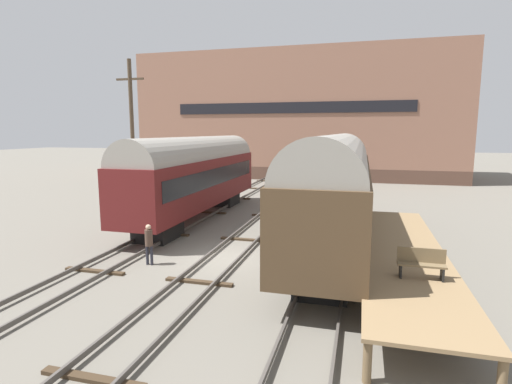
# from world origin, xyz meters

# --- Properties ---
(ground_plane) EXTENTS (200.00, 200.00, 0.00)m
(ground_plane) POSITION_xyz_m (0.00, 0.00, 0.00)
(ground_plane) COLOR #6B665B
(track_left) EXTENTS (2.60, 60.00, 0.26)m
(track_left) POSITION_xyz_m (-4.44, 0.00, 0.14)
(track_left) COLOR #4C4742
(track_left) RESTS_ON ground
(track_middle) EXTENTS (2.60, 60.00, 0.26)m
(track_middle) POSITION_xyz_m (0.00, 0.00, 0.14)
(track_middle) COLOR #4C4742
(track_middle) RESTS_ON ground
(track_right) EXTENTS (2.60, 60.00, 0.26)m
(track_right) POSITION_xyz_m (4.44, 0.00, 0.14)
(track_right) COLOR #4C4742
(track_right) RESTS_ON ground
(train_car_brown) EXTENTS (3.03, 17.00, 5.39)m
(train_car_brown) POSITION_xyz_m (4.44, 3.01, 3.07)
(train_car_brown) COLOR black
(train_car_brown) RESTS_ON ground
(train_car_maroon) EXTENTS (2.86, 15.54, 5.20)m
(train_car_maroon) POSITION_xyz_m (-4.44, 7.20, 2.97)
(train_car_maroon) COLOR black
(train_car_maroon) RESTS_ON ground
(station_platform) EXTENTS (2.95, 14.53, 1.09)m
(station_platform) POSITION_xyz_m (7.24, -0.35, 1.01)
(station_platform) COLOR #8C704C
(station_platform) RESTS_ON ground
(bench) EXTENTS (1.40, 0.40, 0.91)m
(bench) POSITION_xyz_m (7.49, -3.37, 1.58)
(bench) COLOR brown
(bench) RESTS_ON station_platform
(person_worker) EXTENTS (0.32, 0.32, 1.72)m
(person_worker) POSITION_xyz_m (-2.80, -1.62, 1.04)
(person_worker) COLOR #282833
(person_worker) RESTS_ON ground
(utility_pole) EXTENTS (1.80, 0.24, 9.80)m
(utility_pole) POSITION_xyz_m (-8.05, 5.89, 5.06)
(utility_pole) COLOR #473828
(utility_pole) RESTS_ON ground
(warehouse_building) EXTENTS (37.71, 13.14, 14.73)m
(warehouse_building) POSITION_xyz_m (-2.36, 34.98, 7.37)
(warehouse_building) COLOR brown
(warehouse_building) RESTS_ON ground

